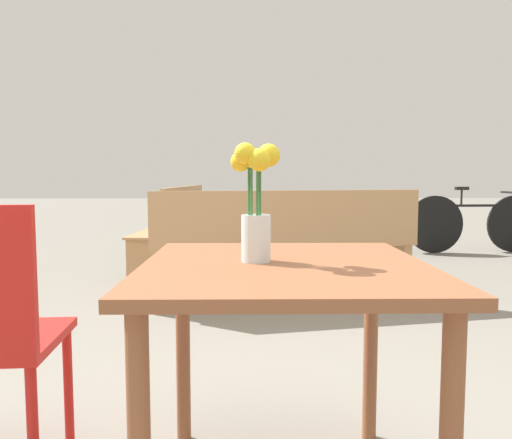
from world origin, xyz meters
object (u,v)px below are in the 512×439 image
(bench_middle, at_px, (177,225))
(bicycle, at_px, (475,223))
(table_front, at_px, (284,300))
(bench_near, at_px, (287,241))
(flower_vase, at_px, (256,205))

(bench_middle, relative_size, bicycle, 1.05)
(table_front, bearing_deg, bench_near, 84.81)
(table_front, xyz_separation_m, flower_vase, (-0.08, 0.02, 0.27))
(bench_middle, xyz_separation_m, bicycle, (3.54, 1.15, -0.10))
(flower_vase, distance_m, bench_near, 2.28)
(bicycle, bearing_deg, bench_near, -136.12)
(bench_near, bearing_deg, flower_vase, -97.27)
(table_front, xyz_separation_m, bench_middle, (-0.78, 3.56, -0.13))
(flower_vase, bearing_deg, bicycle, 58.75)
(bicycle, bearing_deg, bench_middle, -161.98)
(table_front, distance_m, bicycle, 5.47)
(bench_middle, bearing_deg, bench_near, -53.30)
(bicycle, bearing_deg, table_front, -120.43)
(bench_middle, distance_m, bicycle, 3.73)
(flower_vase, height_order, bench_middle, flower_vase)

